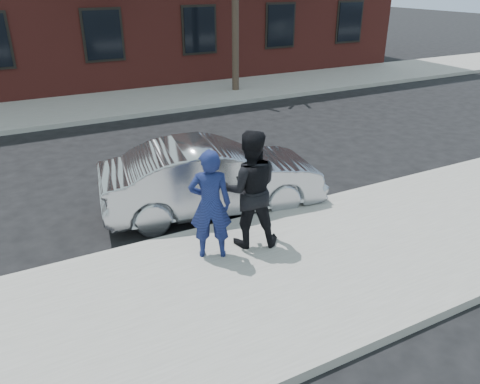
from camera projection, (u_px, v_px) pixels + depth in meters
ground at (300, 264)px, 7.45m from camera, size 100.00×100.00×0.00m
near_sidewalk at (310, 268)px, 7.22m from camera, size 50.00×3.50×0.15m
near_curb at (253, 219)px, 8.66m from camera, size 50.00×0.10×0.15m
far_sidewalk at (119, 104)px, 16.45m from camera, size 50.00×3.50×0.15m
far_curb at (133, 116)px, 15.00m from camera, size 50.00×0.10×0.15m
silver_sedan at (213, 177)px, 8.88m from camera, size 4.38×2.11×1.38m
man_hoodie at (210, 205)px, 7.05m from camera, size 0.76×0.65×1.76m
man_peacoat at (250, 189)px, 7.35m from camera, size 1.15×1.03×1.93m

